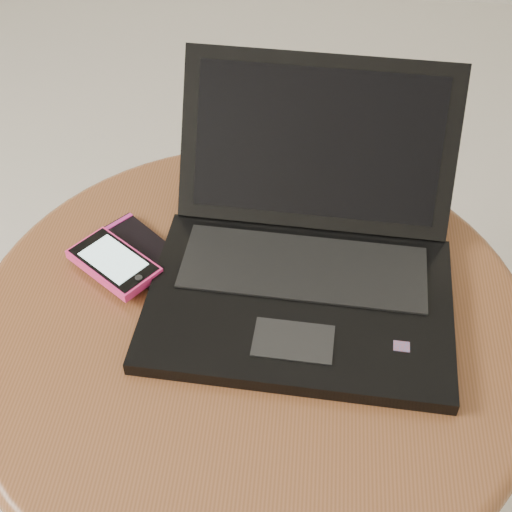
{
  "coord_description": "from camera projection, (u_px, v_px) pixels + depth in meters",
  "views": [
    {
      "loc": [
        -0.04,
        -0.52,
        1.16
      ],
      "look_at": [
        -0.09,
        0.06,
        0.59
      ],
      "focal_mm": 49.99,
      "sensor_mm": 36.0,
      "label": 1
    }
  ],
  "objects": [
    {
      "name": "phone_black",
      "position": [
        138.0,
        249.0,
        0.9
      ],
      "size": [
        0.13,
        0.13,
        0.01
      ],
      "color": "black",
      "rests_on": "table"
    },
    {
      "name": "phone_pink",
      "position": [
        114.0,
        263.0,
        0.86
      ],
      "size": [
        0.13,
        0.11,
        0.01
      ],
      "color": "#FF2E80",
      "rests_on": "phone_black"
    },
    {
      "name": "laptop",
      "position": [
        305.0,
        254.0,
        0.84
      ],
      "size": [
        0.37,
        0.37,
        0.21
      ],
      "color": "black",
      "rests_on": "table"
    },
    {
      "name": "table",
      "position": [
        252.0,
        370.0,
        0.91
      ],
      "size": [
        0.67,
        0.67,
        0.53
      ],
      "color": "#602B18",
      "rests_on": "ground"
    }
  ]
}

